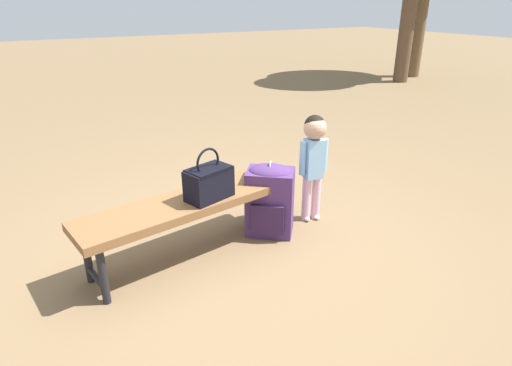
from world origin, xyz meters
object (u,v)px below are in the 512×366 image
park_bench (190,206)px  handbag (209,182)px  child_standing (314,152)px  backpack_large (270,198)px

park_bench → handbag: size_ratio=4.46×
park_bench → child_standing: 1.10m
child_standing → park_bench: bearing=-179.0°
park_bench → child_standing: bearing=1.0°
handbag → child_standing: (0.96, 0.08, 0.02)m
handbag → backpack_large: handbag is taller
park_bench → backpack_large: size_ratio=2.71×
handbag → child_standing: size_ratio=0.41×
handbag → backpack_large: bearing=6.6°
park_bench → child_standing: child_standing is taller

